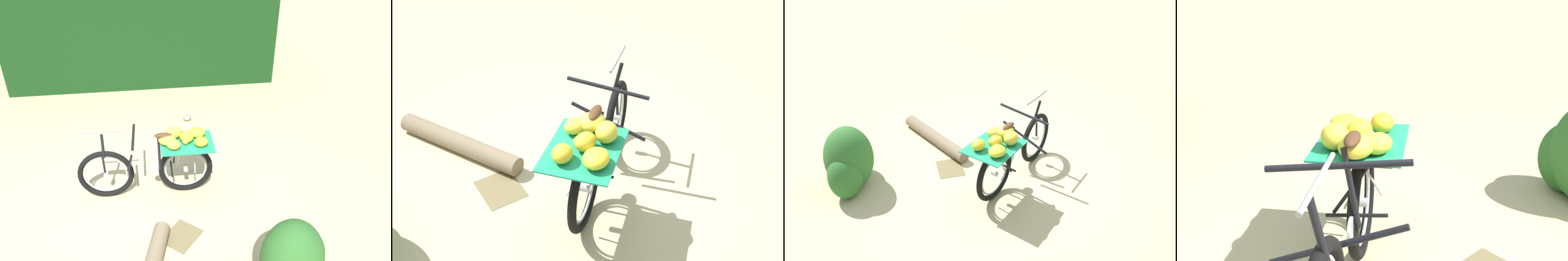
% 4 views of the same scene
% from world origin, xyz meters
% --- Properties ---
extents(ground_plane, '(60.00, 60.00, 0.00)m').
position_xyz_m(ground_plane, '(0.00, 0.00, 0.00)').
color(ground_plane, '#C6B284').
extents(bicycle, '(1.38, 1.55, 1.03)m').
position_xyz_m(bicycle, '(-0.18, -0.01, 0.51)').
color(bicycle, black).
rests_on(bicycle, ground_plane).
extents(fallen_log, '(1.40, 0.83, 0.19)m').
position_xyz_m(fallen_log, '(1.06, 0.84, 0.09)').
color(fallen_log, '#7F6B51').
rests_on(fallen_log, ground_plane).
extents(shrub_cluster, '(0.90, 0.62, 0.86)m').
position_xyz_m(shrub_cluster, '(0.27, 2.05, 0.38)').
color(shrub_cluster, '#2D6628').
rests_on(shrub_cluster, ground_plane).
extents(leaf_litter_patch, '(0.44, 0.36, 0.01)m').
position_xyz_m(leaf_litter_patch, '(0.32, 0.73, 0.00)').
color(leaf_litter_patch, olive).
rests_on(leaf_litter_patch, ground_plane).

